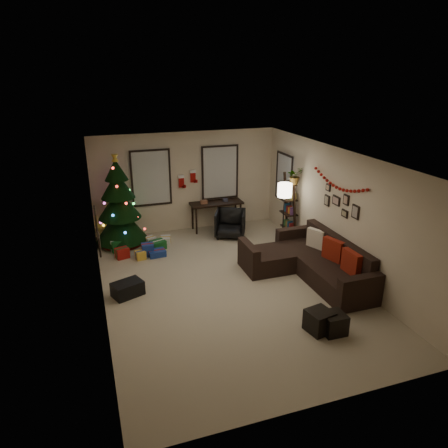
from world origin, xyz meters
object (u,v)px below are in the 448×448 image
Objects in this scene: desk at (216,205)px; bookshelf at (289,209)px; sofa at (310,263)px; christmas_tree at (119,207)px; desk_chair at (230,224)px.

desk is 2.06m from bookshelf.
sofa reaches higher than desk.
bookshelf is at bearing -41.59° from desk.
sofa is at bearing -103.43° from bookshelf.
christmas_tree is 2.90m from desk_chair.
christmas_tree reaches higher than sofa.
sofa is at bearing -72.25° from desk.
christmas_tree is at bearing 140.07° from sofa.
christmas_tree is 0.85× the size of sofa.
desk_chair is (2.80, -0.41, -0.63)m from christmas_tree.
bookshelf is at bearing -2.89° from desk_chair.
sofa is 2.82m from desk_chair.
desk is 2.00× the size of desk_chair.
christmas_tree is at bearing -174.86° from desk.
christmas_tree is 4.31m from bookshelf.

